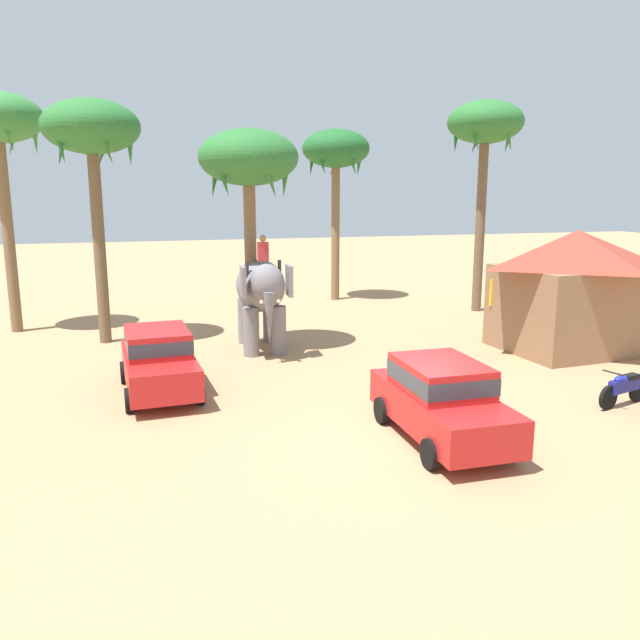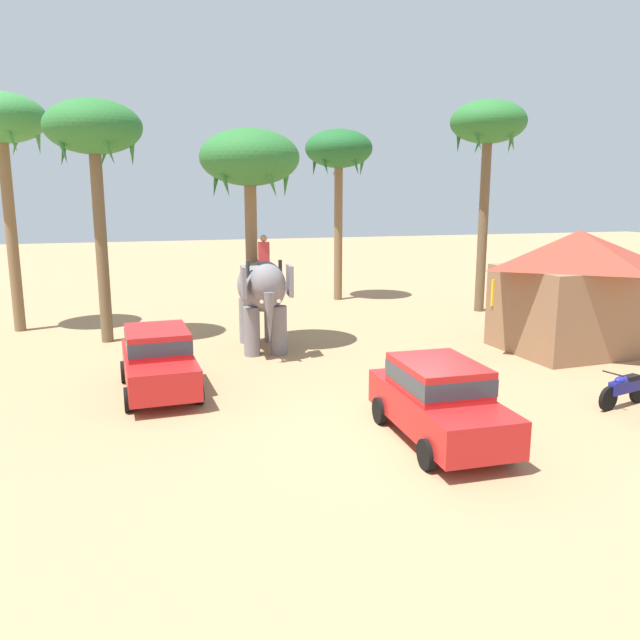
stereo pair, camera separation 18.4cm
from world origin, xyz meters
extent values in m
plane|color=tan|center=(0.00, 0.00, 0.00)|extent=(120.00, 120.00, 0.00)
cube|color=red|center=(0.54, -0.26, 0.68)|extent=(1.80, 4.14, 0.76)
cube|color=red|center=(0.54, -0.16, 1.38)|extent=(1.61, 2.14, 0.64)
cube|color=#2D3842|center=(0.54, -0.16, 1.38)|extent=(1.63, 2.16, 0.35)
cylinder|color=black|center=(1.36, -1.55, 0.30)|extent=(0.19, 0.60, 0.60)
cylinder|color=black|center=(-0.34, -1.51, 0.30)|extent=(0.19, 0.60, 0.60)
cylinder|color=black|center=(1.42, 0.99, 0.30)|extent=(0.19, 0.60, 0.60)
cylinder|color=black|center=(-0.28, 1.03, 0.30)|extent=(0.19, 0.60, 0.60)
cube|color=red|center=(-5.00, 4.80, 0.68)|extent=(1.88, 4.17, 0.76)
cube|color=red|center=(-5.01, 4.90, 1.38)|extent=(1.65, 2.17, 0.64)
cube|color=#2D3842|center=(-5.01, 4.90, 1.38)|extent=(1.67, 2.19, 0.35)
cylinder|color=black|center=(-4.10, 3.57, 0.30)|extent=(0.21, 0.61, 0.60)
cylinder|color=black|center=(-5.80, 3.49, 0.30)|extent=(0.21, 0.61, 0.60)
cylinder|color=black|center=(-4.21, 6.11, 0.30)|extent=(0.21, 0.61, 0.60)
cylinder|color=black|center=(-5.91, 6.03, 0.30)|extent=(0.21, 0.61, 0.60)
ellipsoid|color=slate|center=(-1.44, 8.80, 2.15)|extent=(1.85, 3.22, 1.70)
cylinder|color=slate|center=(-1.08, 7.84, 0.80)|extent=(0.52, 0.52, 1.60)
cylinder|color=slate|center=(-1.96, 7.91, 0.80)|extent=(0.52, 0.52, 1.60)
cylinder|color=slate|center=(-0.93, 9.69, 0.80)|extent=(0.52, 0.52, 1.60)
cylinder|color=slate|center=(-1.80, 9.76, 0.80)|extent=(0.52, 0.52, 1.60)
ellipsoid|color=slate|center=(-1.58, 7.18, 2.45)|extent=(1.18, 1.09, 1.20)
cube|color=slate|center=(-0.85, 7.22, 2.50)|extent=(0.19, 0.81, 0.96)
cube|color=slate|center=(-2.29, 7.34, 2.50)|extent=(0.19, 0.81, 0.96)
cone|color=slate|center=(-1.62, 6.73, 1.45)|extent=(0.39, 0.39, 1.60)
cone|color=beige|center=(-1.35, 6.76, 1.95)|extent=(0.17, 0.57, 0.21)
cone|color=beige|center=(-1.87, 6.80, 1.95)|extent=(0.17, 0.57, 0.21)
cube|color=red|center=(-1.51, 7.95, 3.35)|extent=(0.36, 0.27, 0.60)
sphere|color=#A87A56|center=(-1.51, 7.95, 3.77)|extent=(0.22, 0.22, 0.22)
cylinder|color=#333338|center=(-1.00, 7.91, 2.80)|extent=(0.12, 0.12, 0.55)
cylinder|color=#333338|center=(-2.03, 7.99, 2.80)|extent=(0.12, 0.12, 0.55)
cylinder|color=black|center=(5.32, 0.26, 0.30)|extent=(0.61, 0.25, 0.60)
cylinder|color=black|center=(6.48, 0.55, 0.30)|extent=(0.61, 0.25, 0.60)
cube|color=navy|center=(5.90, 0.40, 0.52)|extent=(1.04, 0.45, 0.32)
ellipsoid|color=navy|center=(5.76, 0.37, 0.70)|extent=(0.49, 0.34, 0.20)
cube|color=black|center=(6.15, 0.47, 0.70)|extent=(0.48, 0.32, 0.12)
cylinder|color=black|center=(5.41, 0.28, 0.92)|extent=(0.17, 0.54, 0.04)
cylinder|color=brown|center=(9.20, 12.83, 3.96)|extent=(0.42, 0.42, 7.93)
ellipsoid|color=#286B2D|center=(9.20, 12.83, 8.13)|extent=(3.20, 3.20, 1.80)
cone|color=#286B2D|center=(10.40, 12.83, 7.63)|extent=(0.40, 0.92, 1.64)
cone|color=#286B2D|center=(9.57, 13.97, 7.63)|extent=(0.91, 0.57, 1.67)
cone|color=#286B2D|center=(8.23, 13.54, 7.63)|extent=(0.73, 0.83, 1.69)
cone|color=#286B2D|center=(8.23, 12.13, 7.63)|extent=(0.73, 0.83, 1.69)
cone|color=#286B2D|center=(9.57, 11.69, 7.63)|extent=(0.91, 0.57, 1.67)
cylinder|color=brown|center=(-1.74, 8.85, 3.05)|extent=(0.39, 0.39, 6.09)
ellipsoid|color=#286B2D|center=(-1.74, 8.85, 6.29)|extent=(3.20, 3.20, 1.80)
cone|color=#286B2D|center=(-0.54, 8.85, 5.79)|extent=(0.40, 0.92, 1.64)
cone|color=#286B2D|center=(-1.37, 9.99, 5.79)|extent=(0.91, 0.57, 1.67)
cone|color=#286B2D|center=(-2.71, 9.55, 5.79)|extent=(0.73, 0.83, 1.69)
cone|color=#286B2D|center=(-2.71, 8.14, 5.79)|extent=(0.73, 0.83, 1.69)
cone|color=#286B2D|center=(-1.37, 7.71, 5.79)|extent=(0.91, 0.57, 1.67)
cylinder|color=brown|center=(4.12, 17.58, 3.52)|extent=(0.40, 0.40, 7.05)
ellipsoid|color=#1E5B28|center=(4.12, 17.58, 7.25)|extent=(3.20, 3.20, 1.80)
cone|color=#1E5B28|center=(5.32, 17.58, 6.75)|extent=(0.40, 0.92, 1.64)
cone|color=#1E5B28|center=(4.49, 18.72, 6.75)|extent=(0.91, 0.57, 1.67)
cone|color=#1E5B28|center=(3.15, 18.28, 6.75)|extent=(0.73, 0.83, 1.69)
cone|color=#1E5B28|center=(3.15, 16.87, 6.75)|extent=(0.73, 0.83, 1.69)
cone|color=#1E5B28|center=(4.49, 16.44, 6.75)|extent=(0.91, 0.57, 1.67)
cylinder|color=brown|center=(-9.80, 14.16, 3.82)|extent=(0.41, 0.41, 7.63)
ellipsoid|color=#337A38|center=(-9.80, 14.16, 7.83)|extent=(3.20, 3.20, 1.80)
cone|color=#337A38|center=(-8.60, 14.16, 7.33)|extent=(0.40, 0.92, 1.64)
cone|color=#337A38|center=(-9.43, 15.30, 7.33)|extent=(0.91, 0.57, 1.67)
cone|color=#337A38|center=(-9.43, 13.02, 7.33)|extent=(0.91, 0.57, 1.67)
cylinder|color=brown|center=(-6.53, 11.31, 3.57)|extent=(0.41, 0.41, 7.13)
ellipsoid|color=#286B2D|center=(-6.53, 11.31, 7.33)|extent=(3.20, 3.20, 1.80)
cone|color=#286B2D|center=(-5.33, 11.31, 6.83)|extent=(0.40, 0.92, 1.64)
cone|color=#286B2D|center=(-6.16, 12.45, 6.83)|extent=(0.91, 0.57, 1.67)
cone|color=#286B2D|center=(-7.50, 12.01, 6.83)|extent=(0.73, 0.83, 1.69)
cone|color=#286B2D|center=(-7.50, 10.60, 6.83)|extent=(0.73, 0.83, 1.69)
cone|color=#286B2D|center=(-6.16, 10.17, 6.83)|extent=(0.91, 0.57, 1.67)
cube|color=#8C6647|center=(8.42, 5.59, 1.40)|extent=(4.57, 3.81, 2.80)
pyramid|color=#9E3828|center=(8.42, 5.59, 3.40)|extent=(5.20, 4.44, 1.20)
cylinder|color=#4C4C51|center=(6.60, 6.87, 1.20)|extent=(0.10, 0.10, 2.40)
cube|color=yellow|center=(6.60, 6.87, 1.85)|extent=(1.00, 0.08, 0.90)
camera|label=1|loc=(-5.64, -11.59, 5.16)|focal=35.29mm
camera|label=2|loc=(-5.46, -11.65, 5.16)|focal=35.29mm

